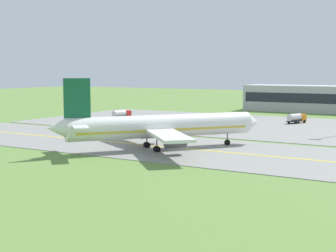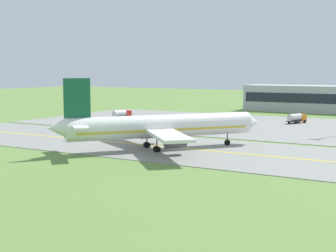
% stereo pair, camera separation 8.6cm
% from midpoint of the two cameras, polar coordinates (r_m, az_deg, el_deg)
% --- Properties ---
extents(ground_plane, '(500.00, 500.00, 0.00)m').
position_cam_midpoint_polar(ground_plane, '(89.06, 0.83, -2.58)').
color(ground_plane, olive).
extents(taxiway_strip, '(240.00, 28.00, 0.10)m').
position_cam_midpoint_polar(taxiway_strip, '(89.05, 0.83, -2.55)').
color(taxiway_strip, gray).
rests_on(taxiway_strip, ground).
extents(apron_pad, '(140.00, 52.00, 0.10)m').
position_cam_midpoint_polar(apron_pad, '(123.99, 14.50, -0.19)').
color(apron_pad, gray).
rests_on(apron_pad, ground).
extents(taxiway_centreline, '(220.00, 0.60, 0.01)m').
position_cam_midpoint_polar(taxiway_centreline, '(89.04, 0.83, -2.51)').
color(taxiway_centreline, yellow).
rests_on(taxiway_centreline, taxiway_strip).
extents(airplane_lead, '(29.31, 33.32, 12.70)m').
position_cam_midpoint_polar(airplane_lead, '(86.87, -0.93, -0.06)').
color(airplane_lead, white).
rests_on(airplane_lead, ground).
extents(service_truck_fuel, '(4.09, 6.33, 2.65)m').
position_cam_midpoint_polar(service_truck_fuel, '(133.96, 14.66, 0.93)').
color(service_truck_fuel, orange).
rests_on(service_truck_fuel, ground).
extents(service_truck_catering, '(3.18, 6.27, 2.65)m').
position_cam_midpoint_polar(service_truck_catering, '(141.36, -5.35, 1.39)').
color(service_truck_catering, red).
rests_on(service_truck_catering, ground).
extents(terminal_building, '(49.51, 13.33, 10.01)m').
position_cam_midpoint_polar(terminal_building, '(172.74, 17.18, 3.02)').
color(terminal_building, '#B2B2B7').
rests_on(terminal_building, ground).
extents(traffic_cone_near_edge, '(0.44, 0.44, 0.60)m').
position_cam_midpoint_polar(traffic_cone_near_edge, '(110.50, -4.96, -0.67)').
color(traffic_cone_near_edge, orange).
rests_on(traffic_cone_near_edge, ground).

